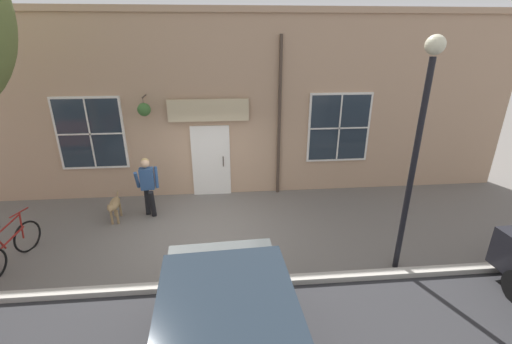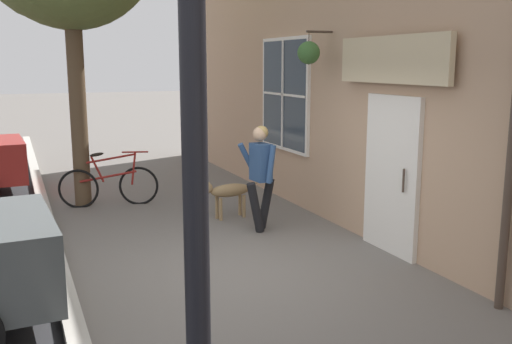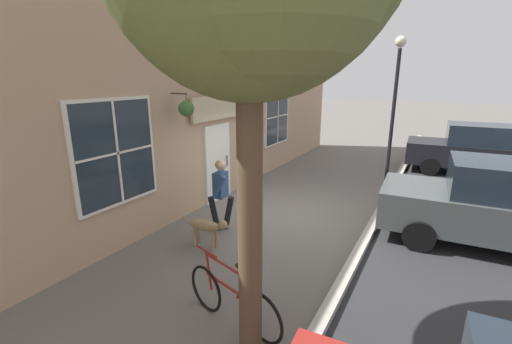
{
  "view_description": "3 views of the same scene",
  "coord_description": "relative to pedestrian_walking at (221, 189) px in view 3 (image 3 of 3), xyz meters",
  "views": [
    {
      "loc": [
        7.27,
        0.59,
        4.43
      ],
      "look_at": [
        -1.21,
        1.36,
        1.04
      ],
      "focal_mm": 24.0,
      "sensor_mm": 36.0,
      "label": 1
    },
    {
      "loc": [
        2.39,
        6.21,
        2.51
      ],
      "look_at": [
        -0.43,
        -0.36,
        1.14
      ],
      "focal_mm": 40.0,
      "sensor_mm": 36.0,
      "label": 2
    },
    {
      "loc": [
        3.13,
        -7.3,
        3.32
      ],
      "look_at": [
        -0.26,
        -1.16,
        1.36
      ],
      "focal_mm": 24.0,
      "sensor_mm": 36.0,
      "label": 3
    }
  ],
  "objects": [
    {
      "name": "ground_plane",
      "position": [
        0.97,
        1.45,
        -0.95
      ],
      "size": [
        90.0,
        90.0,
        0.0
      ],
      "primitive_type": "plane",
      "color": "#66605B"
    },
    {
      "name": "storefront_facade",
      "position": [
        -1.37,
        1.47,
        1.62
      ],
      "size": [
        0.95,
        18.0,
        5.15
      ],
      "color": "tan",
      "rests_on": "ground_plane"
    },
    {
      "name": "pedestrian_walking",
      "position": [
        0.0,
        0.0,
        0.0
      ],
      "size": [
        0.57,
        0.55,
        1.6
      ],
      "color": "black",
      "rests_on": "ground_plane"
    },
    {
      "name": "dog_on_leash",
      "position": [
        0.23,
        -0.83,
        -0.5
      ],
      "size": [
        1.11,
        0.31,
        0.66
      ],
      "color": "#997A51",
      "rests_on": "ground_plane"
    },
    {
      "name": "leaning_bicycle",
      "position": [
        1.86,
        -2.46,
        -0.57
      ],
      "size": [
        1.71,
        0.41,
        1.0
      ],
      "color": "black",
      "rests_on": "ground_plane"
    },
    {
      "name": "parked_car_mid_block",
      "position": [
        5.3,
        1.99,
        -0.07
      ],
      "size": [
        4.38,
        2.1,
        1.75
      ],
      "color": "#474C4C",
      "rests_on": "ground_plane"
    },
    {
      "name": "parked_car_far_end",
      "position": [
        5.2,
        8.06,
        -0.07
      ],
      "size": [
        4.38,
        2.1,
        1.75
      ],
      "color": "black",
      "rests_on": "ground_plane"
    },
    {
      "name": "street_lamp",
      "position": [
        2.69,
        5.44,
        2.0
      ],
      "size": [
        0.32,
        0.32,
        4.46
      ],
      "color": "black",
      "rests_on": "ground_plane"
    }
  ]
}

